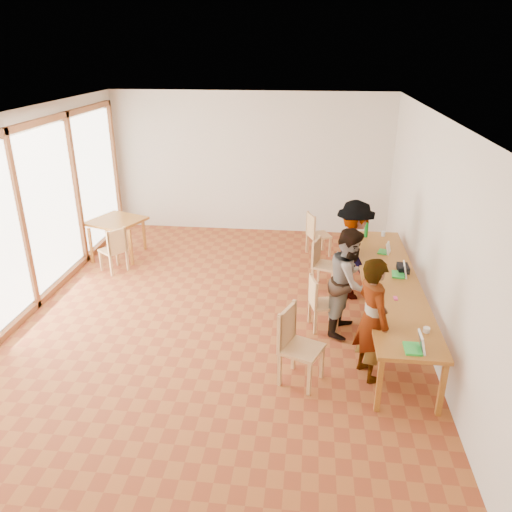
{
  "coord_description": "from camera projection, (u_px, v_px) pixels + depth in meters",
  "views": [
    {
      "loc": [
        1.29,
        -6.58,
        3.85
      ],
      "look_at": [
        0.58,
        -0.12,
        1.1
      ],
      "focal_mm": 35.0,
      "sensor_mm": 36.0,
      "label": 1
    }
  ],
  "objects": [
    {
      "name": "wall_front",
      "position": [
        109.0,
        418.0,
        3.41
      ],
      "size": [
        6.0,
        0.1,
        3.0
      ],
      "primitive_type": "cube",
      "color": "beige",
      "rests_on": "ground"
    },
    {
      "name": "condiment_cup",
      "position": [
        427.0,
        330.0,
        5.83
      ],
      "size": [
        0.08,
        0.08,
        0.06
      ],
      "primitive_type": "cylinder",
      "color": "white",
      "rests_on": "communal_table"
    },
    {
      "name": "chair_spare",
      "position": [
        115.0,
        246.0,
        8.98
      ],
      "size": [
        0.56,
        0.56,
        0.45
      ],
      "rotation": [
        0.0,
        0.0,
        2.5
      ],
      "color": "tan",
      "rests_on": "ground"
    },
    {
      "name": "wall_right",
      "position": [
        434.0,
        233.0,
        6.76
      ],
      "size": [
        0.1,
        8.0,
        3.0
      ],
      "primitive_type": "cube",
      "color": "beige",
      "rests_on": "ground"
    },
    {
      "name": "chair_mid",
      "position": [
        318.0,
        298.0,
        7.18
      ],
      "size": [
        0.46,
        0.46,
        0.43
      ],
      "rotation": [
        0.0,
        0.0,
        0.26
      ],
      "color": "tan",
      "rests_on": "ground"
    },
    {
      "name": "laptop_mid",
      "position": [
        402.0,
        272.0,
        7.25
      ],
      "size": [
        0.24,
        0.27,
        0.21
      ],
      "rotation": [
        0.0,
        0.0,
        -0.1
      ],
      "color": "green",
      "rests_on": "communal_table"
    },
    {
      "name": "laptop_near",
      "position": [
        417.0,
        345.0,
        5.48
      ],
      "size": [
        0.22,
        0.25,
        0.21
      ],
      "rotation": [
        0.0,
        0.0,
        -0.01
      ],
      "color": "green",
      "rests_on": "communal_table"
    },
    {
      "name": "green_bottle",
      "position": [
        366.0,
        229.0,
        8.68
      ],
      "size": [
        0.07,
        0.07,
        0.28
      ],
      "primitive_type": "cylinder",
      "color": "#0F621A",
      "rests_on": "communal_table"
    },
    {
      "name": "ceiling",
      "position": [
        213.0,
        114.0,
        6.47
      ],
      "size": [
        6.0,
        8.0,
        0.04
      ],
      "primitive_type": "cube",
      "color": "white",
      "rests_on": "wall_back"
    },
    {
      "name": "wall_back",
      "position": [
        250.0,
        163.0,
        10.73
      ],
      "size": [
        6.0,
        0.1,
        3.0
      ],
      "primitive_type": "cube",
      "color": "beige",
      "rests_on": "ground"
    },
    {
      "name": "person_mid",
      "position": [
        349.0,
        281.0,
        7.01
      ],
      "size": [
        0.79,
        0.9,
        1.57
      ],
      "primitive_type": "imported",
      "rotation": [
        0.0,
        0.0,
        1.28
      ],
      "color": "gray",
      "rests_on": "ground"
    },
    {
      "name": "person_near",
      "position": [
        372.0,
        319.0,
        6.02
      ],
      "size": [
        0.59,
        0.69,
        1.6
      ],
      "primitive_type": "imported",
      "rotation": [
        0.0,
        0.0,
        1.99
      ],
      "color": "gray",
      "rests_on": "ground"
    },
    {
      "name": "side_table",
      "position": [
        116.0,
        224.0,
        9.63
      ],
      "size": [
        0.9,
        0.9,
        0.75
      ],
      "rotation": [
        0.0,
        0.0,
        -0.37
      ],
      "color": "#A76325",
      "rests_on": "ground"
    },
    {
      "name": "window_wall",
      "position": [
        19.0,
        218.0,
        7.37
      ],
      "size": [
        0.1,
        8.0,
        3.0
      ],
      "primitive_type": "cube",
      "color": "white",
      "rests_on": "ground"
    },
    {
      "name": "chair_empty",
      "position": [
        315.0,
        230.0,
        9.71
      ],
      "size": [
        0.52,
        0.52,
        0.46
      ],
      "rotation": [
        0.0,
        0.0,
        0.4
      ],
      "color": "tan",
      "rests_on": "ground"
    },
    {
      "name": "communal_table",
      "position": [
        390.0,
        282.0,
        7.17
      ],
      "size": [
        0.8,
        4.0,
        0.75
      ],
      "color": "#A76325",
      "rests_on": "ground"
    },
    {
      "name": "ground",
      "position": [
        219.0,
        317.0,
        7.65
      ],
      "size": [
        8.0,
        8.0,
        0.0
      ],
      "primitive_type": "plane",
      "color": "#985024",
      "rests_on": "ground"
    },
    {
      "name": "laptop_far",
      "position": [
        386.0,
        250.0,
        8.05
      ],
      "size": [
        0.24,
        0.25,
        0.18
      ],
      "rotation": [
        0.0,
        0.0,
        -0.32
      ],
      "color": "green",
      "rests_on": "communal_table"
    },
    {
      "name": "chair_far",
      "position": [
        321.0,
        258.0,
        8.42
      ],
      "size": [
        0.51,
        0.51,
        0.46
      ],
      "rotation": [
        0.0,
        0.0,
        -0.32
      ],
      "color": "tan",
      "rests_on": "ground"
    },
    {
      "name": "yellow_mug",
      "position": [
        375.0,
        266.0,
        7.46
      ],
      "size": [
        0.14,
        0.14,
        0.1
      ],
      "primitive_type": "imported",
      "rotation": [
        0.0,
        0.0,
        0.1
      ],
      "color": "gold",
      "rests_on": "communal_table"
    },
    {
      "name": "clear_glass",
      "position": [
        383.0,
        234.0,
        8.75
      ],
      "size": [
        0.07,
        0.07,
        0.09
      ],
      "primitive_type": "cylinder",
      "color": "silver",
      "rests_on": "communal_table"
    },
    {
      "name": "chair_near",
      "position": [
        294.0,
        337.0,
        6.01
      ],
      "size": [
        0.6,
        0.6,
        0.52
      ],
      "rotation": [
        0.0,
        0.0,
        -0.4
      ],
      "color": "tan",
      "rests_on": "ground"
    },
    {
      "name": "pink_phone",
      "position": [
        396.0,
        298.0,
        6.6
      ],
      "size": [
        0.05,
        0.1,
        0.01
      ],
      "primitive_type": "cube",
      "color": "#E23585",
      "rests_on": "communal_table"
    },
    {
      "name": "person_far",
      "position": [
        353.0,
        250.0,
        7.99
      ],
      "size": [
        0.82,
        1.16,
        1.64
      ],
      "primitive_type": "imported",
      "rotation": [
        0.0,
        0.0,
        1.79
      ],
      "color": "gray",
      "rests_on": "ground"
    },
    {
      "name": "black_pouch",
      "position": [
        403.0,
        268.0,
        7.41
      ],
      "size": [
        0.16,
        0.26,
        0.09
      ],
      "primitive_type": "cube",
      "color": "black",
      "rests_on": "communal_table"
    }
  ]
}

